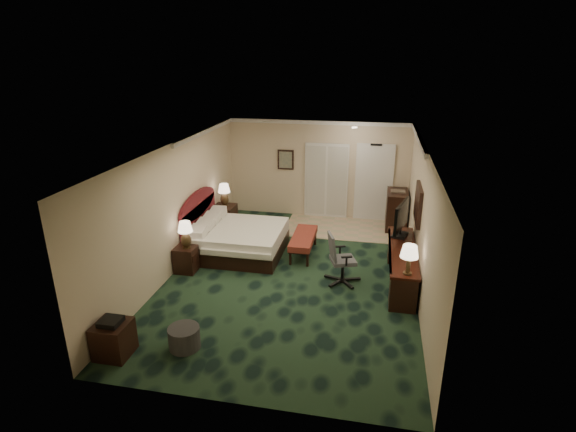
% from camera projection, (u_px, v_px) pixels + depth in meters
% --- Properties ---
extents(floor, '(5.00, 7.50, 0.00)m').
position_uv_depth(floor, '(292.00, 275.00, 9.46)').
color(floor, black).
rests_on(floor, ground).
extents(ceiling, '(5.00, 7.50, 0.00)m').
position_uv_depth(ceiling, '(293.00, 149.00, 8.52)').
color(ceiling, silver).
rests_on(ceiling, wall_back).
extents(wall_back, '(5.00, 0.00, 2.70)m').
position_uv_depth(wall_back, '(318.00, 170.00, 12.44)').
color(wall_back, beige).
rests_on(wall_back, ground).
extents(wall_front, '(5.00, 0.00, 2.70)m').
position_uv_depth(wall_front, '(236.00, 318.00, 5.54)').
color(wall_front, beige).
rests_on(wall_front, ground).
extents(wall_left, '(0.00, 7.50, 2.70)m').
position_uv_depth(wall_left, '(176.00, 207.00, 9.45)').
color(wall_left, beige).
rests_on(wall_left, ground).
extents(wall_right, '(0.00, 7.50, 2.70)m').
position_uv_depth(wall_right, '(422.00, 224.00, 8.53)').
color(wall_right, beige).
rests_on(wall_right, ground).
extents(crown_molding, '(5.00, 7.50, 0.10)m').
position_uv_depth(crown_molding, '(293.00, 151.00, 8.54)').
color(crown_molding, white).
rests_on(crown_molding, wall_back).
extents(tile_patch, '(3.20, 1.70, 0.01)m').
position_uv_depth(tile_patch, '(346.00, 228.00, 11.96)').
color(tile_patch, '#D2B293').
rests_on(tile_patch, ground).
extents(headboard, '(0.12, 2.00, 1.40)m').
position_uv_depth(headboard, '(199.00, 220.00, 10.58)').
color(headboard, '#530814').
rests_on(headboard, ground).
extents(entry_door, '(1.02, 0.06, 2.18)m').
position_uv_depth(entry_door, '(374.00, 183.00, 12.23)').
color(entry_door, white).
rests_on(entry_door, ground).
extents(closet_doors, '(1.20, 0.06, 2.10)m').
position_uv_depth(closet_doors, '(326.00, 181.00, 12.46)').
color(closet_doors, silver).
rests_on(closet_doors, ground).
extents(wall_art, '(0.45, 0.06, 0.55)m').
position_uv_depth(wall_art, '(286.00, 160.00, 12.48)').
color(wall_art, '#566862').
rests_on(wall_art, wall_back).
extents(wall_mirror, '(0.05, 0.95, 0.75)m').
position_uv_depth(wall_mirror, '(418.00, 204.00, 9.02)').
color(wall_mirror, white).
rests_on(wall_mirror, wall_right).
extents(bed, '(1.99, 1.84, 0.63)m').
position_uv_depth(bed, '(240.00, 240.00, 10.40)').
color(bed, white).
rests_on(bed, ground).
extents(nightstand_near, '(0.44, 0.51, 0.55)m').
position_uv_depth(nightstand_near, '(187.00, 259.00, 9.58)').
color(nightstand_near, black).
rests_on(nightstand_near, ground).
extents(nightstand_far, '(0.54, 0.61, 0.67)m').
position_uv_depth(nightstand_far, '(225.00, 218.00, 11.73)').
color(nightstand_far, black).
rests_on(nightstand_far, ground).
extents(lamp_near, '(0.32, 0.32, 0.58)m').
position_uv_depth(lamp_near, '(186.00, 235.00, 9.35)').
color(lamp_near, black).
rests_on(lamp_near, nightstand_near).
extents(lamp_far, '(0.32, 0.32, 0.58)m').
position_uv_depth(lamp_far, '(224.00, 195.00, 11.55)').
color(lamp_far, black).
rests_on(lamp_far, nightstand_far).
extents(bed_bench, '(0.49, 1.40, 0.47)m').
position_uv_depth(bed_bench, '(303.00, 245.00, 10.36)').
color(bed_bench, maroon).
rests_on(bed_bench, ground).
extents(ottoman, '(0.53, 0.53, 0.36)m').
position_uv_depth(ottoman, '(184.00, 338.00, 7.10)').
color(ottoman, '#2B2B2E').
rests_on(ottoman, ground).
extents(side_table, '(0.51, 0.51, 0.55)m').
position_uv_depth(side_table, '(113.00, 339.00, 6.90)').
color(side_table, black).
rests_on(side_table, ground).
extents(desk, '(0.54, 2.49, 0.72)m').
position_uv_depth(desk, '(401.00, 266.00, 9.08)').
color(desk, black).
rests_on(desk, ground).
extents(tv, '(0.35, 0.95, 0.75)m').
position_uv_depth(tv, '(401.00, 219.00, 9.48)').
color(tv, black).
rests_on(tv, desk).
extents(desk_lamp, '(0.36, 0.36, 0.56)m').
position_uv_depth(desk_lamp, '(409.00, 260.00, 7.88)').
color(desk_lamp, black).
rests_on(desk_lamp, desk).
extents(desk_chair, '(0.78, 0.76, 1.07)m').
position_uv_depth(desk_chair, '(343.00, 258.00, 9.01)').
color(desk_chair, '#4B4B55').
rests_on(desk_chair, ground).
extents(minibar, '(0.53, 0.95, 1.00)m').
position_uv_depth(minibar, '(396.00, 210.00, 11.82)').
color(minibar, black).
rests_on(minibar, ground).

